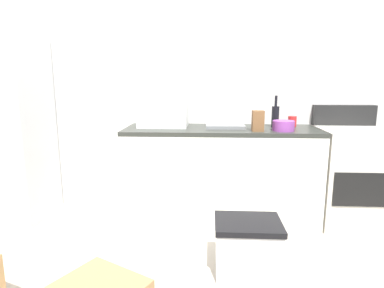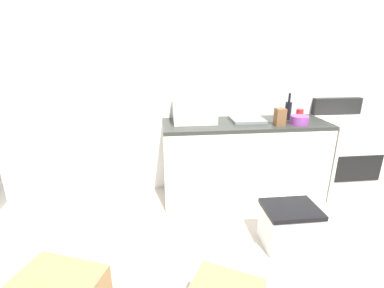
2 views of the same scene
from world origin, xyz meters
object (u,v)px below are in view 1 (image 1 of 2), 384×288
Objects in this scene: wine_bottle at (275,116)px; coffee_mug at (292,121)px; refrigerator at (7,130)px; mixing_bowl at (283,126)px; microwave at (163,112)px; stove_oven at (350,174)px; knife_block at (258,121)px; storage_bin at (247,246)px.

wine_bottle is 0.20m from coffee_mug.
refrigerator is 2.60m from mixing_bowl.
microwave is 1.06m from wine_bottle.
mixing_bowl is (-0.14, -0.28, -0.00)m from coffee_mug.
stove_oven is 0.90m from wine_bottle.
refrigerator is at bearing 177.16° from knife_block.
stove_oven reaches higher than mixing_bowl.
wine_bottle reaches higher than storage_bin.
mixing_bowl is at bearing -117.21° from coffee_mug.
storage_bin is at bearing -116.27° from mixing_bowl.
storage_bin is (-1.05, -0.91, -0.27)m from stove_oven.
knife_block is (-0.20, -0.24, -0.02)m from wine_bottle.
coffee_mug is (2.74, 0.19, 0.08)m from refrigerator.
microwave reaches higher than stove_oven.
stove_oven is 1.42m from storage_bin.
knife_block reaches higher than coffee_mug.
stove_oven reaches higher than knife_block.
coffee_mug is 0.56× the size of knife_block.
microwave is at bearing 164.19° from knife_block.
mixing_bowl is 0.41× the size of storage_bin.
stove_oven is at bearing -5.20° from wine_bottle.
refrigerator is 2.75m from coffee_mug.
stove_oven is 5.79× the size of mixing_bowl.
knife_block is 1.10m from storage_bin.
storage_bin is at bearing -109.37° from wine_bottle.
stove_oven is at bearing 10.80° from knife_block.
wine_bottle reaches higher than microwave.
wine_bottle is 1.32m from storage_bin.
coffee_mug is (1.24, 0.06, -0.09)m from microwave.
microwave is at bearing 4.90° from refrigerator.
microwave is 2.42× the size of mixing_bowl.
wine_bottle is (2.56, 0.12, 0.14)m from refrigerator.
wine_bottle is at bearing -159.42° from coffee_mug.
stove_oven is 3.67× the size of wine_bottle.
wine_bottle reaches higher than coffee_mug.
storage_bin is (0.72, -0.99, -0.84)m from microwave.
refrigerator is at bearing 177.92° from mixing_bowl.
stove_oven is at bearing -13.88° from coffee_mug.
coffee_mug is at bearing 63.47° from storage_bin.
refrigerator is 1.51m from microwave.
refrigerator is at bearing 158.86° from storage_bin.
refrigerator is 9.15× the size of mixing_bowl.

